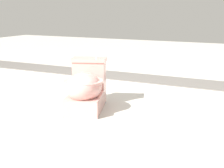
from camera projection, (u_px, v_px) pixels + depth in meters
name	position (u px, v px, depth m)	size (l,w,h in m)	color
ground_plane	(93.00, 102.00, 3.49)	(14.00, 14.00, 0.00)	#B7B2A8
gravel_strip	(170.00, 81.00, 4.50)	(0.56, 8.00, 0.01)	#605B56
toilet	(86.00, 89.00, 3.20)	(0.71, 0.55, 0.52)	#E09E93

